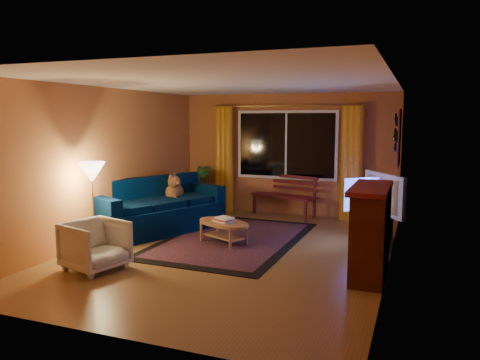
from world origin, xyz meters
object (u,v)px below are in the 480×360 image
(armchair, at_px, (95,243))
(tv_console, at_px, (376,229))
(coffee_table, at_px, (224,233))
(sofa, at_px, (158,206))
(floor_lamp, at_px, (93,208))
(bench, at_px, (283,206))

(armchair, distance_m, tv_console, 4.29)
(armchair, bearing_deg, coffee_table, -15.17)
(sofa, height_order, tv_console, sofa)
(sofa, relative_size, floor_lamp, 1.73)
(sofa, xyz_separation_m, coffee_table, (1.39, -0.30, -0.29))
(bench, height_order, sofa, sofa)
(armchair, relative_size, coffee_table, 0.73)
(sofa, height_order, armchair, sofa)
(bench, bearing_deg, sofa, -109.70)
(floor_lamp, xyz_separation_m, coffee_table, (1.64, 1.11, -0.49))
(coffee_table, distance_m, tv_console, 2.44)
(bench, distance_m, armchair, 4.43)
(bench, distance_m, floor_lamp, 4.05)
(tv_console, bearing_deg, bench, 146.42)
(floor_lamp, distance_m, tv_console, 4.41)
(bench, relative_size, armchair, 1.94)
(bench, height_order, floor_lamp, floor_lamp)
(sofa, xyz_separation_m, floor_lamp, (-0.25, -1.41, 0.20))
(armchair, relative_size, floor_lamp, 0.54)
(armchair, xyz_separation_m, tv_console, (3.35, 2.67, -0.12))
(bench, xyz_separation_m, coffee_table, (-0.31, -2.41, -0.03))
(armchair, xyz_separation_m, floor_lamp, (-0.56, 0.68, 0.31))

